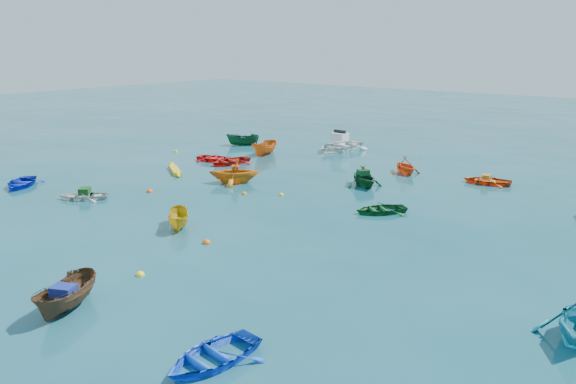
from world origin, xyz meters
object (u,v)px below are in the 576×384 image
Objects in this scene: dinghy_white_near at (84,199)px; motorboat_white at (339,150)px; dinghy_blue_sw at (21,186)px; dinghy_blue_se at (213,362)px; kayak_yellow at (175,172)px.

dinghy_white_near is 0.56× the size of motorboat_white.
motorboat_white is at bearing 24.93° from dinghy_blue_sw.
dinghy_blue_se is at bearing -58.79° from motorboat_white.
dinghy_blue_se is 24.51m from kayak_yellow.
motorboat_white is (-14.63, 29.11, 0.00)m from dinghy_blue_se.
kayak_yellow is at bearing 145.96° from dinghy_white_near.
motorboat_white is (3.44, 21.63, 0.00)m from dinghy_white_near.
dinghy_white_near is 7.86m from kayak_yellow.
kayak_yellow is at bearing -103.63° from motorboat_white.
dinghy_white_near is at bearing -35.19° from dinghy_blue_sw.
dinghy_white_near is 0.78× the size of kayak_yellow.
dinghy_blue_sw is 0.65× the size of motorboat_white.
motorboat_white is at bearing 128.93° from dinghy_white_near.
dinghy_white_near is 19.56m from dinghy_blue_se.
dinghy_blue_sw is 9.68m from kayak_yellow.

